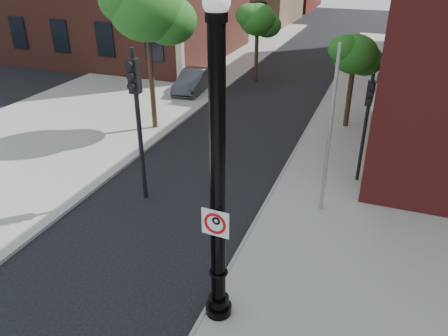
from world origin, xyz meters
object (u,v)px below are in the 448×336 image
at_px(parked_car, 194,81).
at_px(traffic_signal_right, 367,112).
at_px(no_parking_sign, 215,223).
at_px(traffic_signal_left, 136,102).
at_px(lamppost, 218,194).

relative_size(parked_car, traffic_signal_right, 0.99).
relative_size(no_parking_sign, traffic_signal_left, 0.12).
relative_size(lamppost, traffic_signal_left, 1.41).
height_order(lamppost, traffic_signal_right, lamppost).
xyz_separation_m(no_parking_sign, traffic_signal_right, (2.42, 8.22, 0.01)).
bearing_deg(no_parking_sign, traffic_signal_right, 77.14).
bearing_deg(no_parking_sign, traffic_signal_left, 138.75).
xyz_separation_m(parked_car, traffic_signal_left, (3.57, -12.11, 2.84)).
xyz_separation_m(lamppost, traffic_signal_left, (-4.45, 4.24, 0.12)).
relative_size(lamppost, parked_car, 1.79).
bearing_deg(no_parking_sign, lamppost, 97.67).
height_order(parked_car, traffic_signal_right, traffic_signal_right).
height_order(lamppost, parked_car, lamppost).
distance_m(traffic_signal_left, traffic_signal_right, 7.89).
distance_m(no_parking_sign, parked_car, 18.51).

